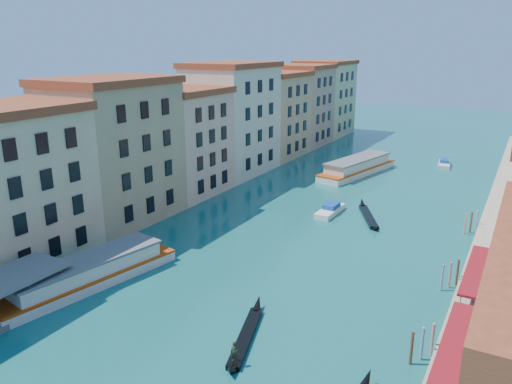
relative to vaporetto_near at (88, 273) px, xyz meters
The scene contains 10 objects.
left_bank_palazzos 44.64m from the vaporetto_near, 105.88° to the left, with size 12.80×128.40×21.00m.
quay 55.70m from the vaporetto_near, 49.73° to the left, with size 4.00×140.00×1.00m, color gray.
restaurant_awnings 36.23m from the vaporetto_near, ahead, with size 3.20×44.55×3.12m.
mooring_poles_right 33.69m from the vaporetto_near, 10.77° to the left, with size 1.44×54.24×3.20m.
vaporetto_near is the anchor object (origin of this frame).
vaporetto_far 59.64m from the vaporetto_near, 80.32° to the left, with size 9.45×21.83×3.17m.
gondola_fore 19.45m from the vaporetto_near, ahead, with size 4.33×11.68×2.38m.
gondola_far 39.86m from the vaporetto_near, 60.92° to the left, with size 6.57×11.70×1.79m.
motorboat_mid 36.63m from the vaporetto_near, 67.64° to the left, with size 2.33×7.02×1.45m.
motorboat_far 77.34m from the vaporetto_near, 72.10° to the left, with size 3.08×7.14×1.43m.
Camera 1 is at (24.20, -10.44, 24.20)m, focal length 35.00 mm.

